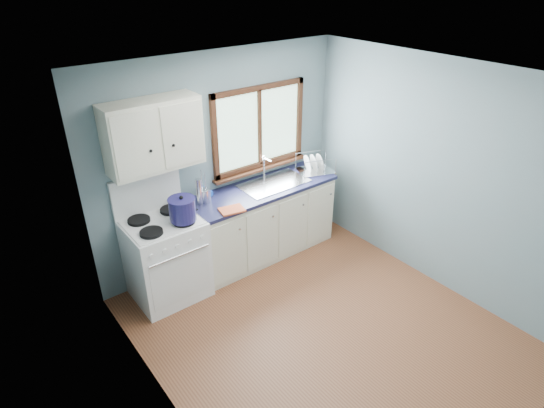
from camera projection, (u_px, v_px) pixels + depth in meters
floor at (322, 330)px, 4.61m from camera, size 3.20×3.60×0.02m
ceiling at (340, 80)px, 3.41m from camera, size 3.20×3.60×0.02m
wall_back at (221, 161)px, 5.27m from camera, size 3.20×0.02×2.50m
wall_front at (539, 345)px, 2.75m from camera, size 3.20×0.02×2.50m
wall_left at (162, 297)px, 3.14m from camera, size 0.02×3.60×2.50m
wall_right at (438, 177)px, 4.88m from camera, size 0.02×3.60×2.50m
gas_range at (166, 256)px, 4.88m from camera, size 0.76×0.69×1.36m
base_cabinets at (262, 224)px, 5.64m from camera, size 1.85×0.60×0.88m
countertop at (262, 189)px, 5.40m from camera, size 1.89×0.64×0.04m
sink at (274, 188)px, 5.52m from camera, size 0.84×0.46×0.44m
window at (259, 134)px, 5.42m from camera, size 1.36×0.10×1.03m
upper_cabinets at (154, 135)px, 4.42m from camera, size 0.95×0.35×0.70m
skillet at (182, 218)px, 4.64m from camera, size 0.36×0.28×0.05m
stockpot at (182, 209)px, 4.59m from camera, size 0.37×0.37×0.27m
utensil_crock at (205, 195)px, 5.04m from camera, size 0.13×0.13×0.39m
thermos at (199, 192)px, 4.96m from camera, size 0.09×0.09×0.30m
soap_bottle at (210, 189)px, 5.11m from camera, size 0.09×0.09×0.23m
dish_towel at (232, 210)px, 4.89m from camera, size 0.29×0.24×0.02m
dish_rack at (315, 167)px, 5.78m from camera, size 0.53×0.47×0.23m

